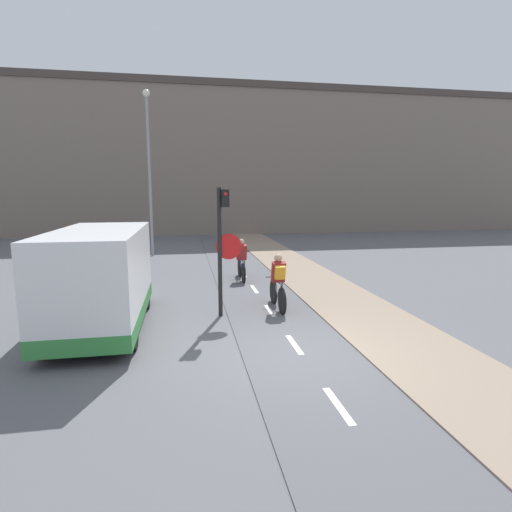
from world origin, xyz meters
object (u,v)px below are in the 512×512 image
at_px(traffic_light_pole, 223,238).
at_px(cyclist_far, 242,262).
at_px(street_lamp_far, 149,159).
at_px(cyclist_near, 278,284).
at_px(van, 101,281).

distance_m(traffic_light_pole, cyclist_far, 4.60).
relative_size(street_lamp_far, cyclist_near, 4.61).
relative_size(cyclist_near, van, 0.38).
bearing_deg(cyclist_near, traffic_light_pole, -168.24).
distance_m(street_lamp_far, cyclist_far, 8.58).
bearing_deg(traffic_light_pole, cyclist_near, 11.76).
relative_size(cyclist_near, cyclist_far, 1.02).
xyz_separation_m(cyclist_near, van, (-4.50, -0.80, 0.44)).
relative_size(street_lamp_far, cyclist_far, 4.71).
xyz_separation_m(traffic_light_pole, street_lamp_far, (-2.63, 10.75, 2.81)).
height_order(street_lamp_far, van, street_lamp_far).
distance_m(traffic_light_pole, van, 3.12).
height_order(street_lamp_far, cyclist_near, street_lamp_far).
bearing_deg(van, cyclist_far, 49.61).
bearing_deg(van, street_lamp_far, 88.40).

